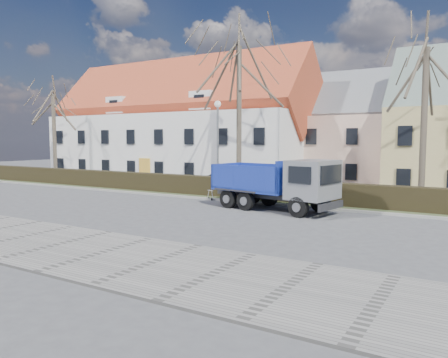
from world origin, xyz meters
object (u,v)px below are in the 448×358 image
Objects in this scene: dump_truck at (270,183)px; parked_car_a at (225,181)px; streetlight at (218,148)px; cart_frame at (208,194)px.

parked_car_a is at bearing 145.68° from dump_truck.
streetlight is 1.61× the size of parked_car_a.
cart_frame is at bearing 174.06° from dump_truck.
dump_truck is 10.06m from parked_car_a.
streetlight reaches higher than dump_truck.
parked_car_a is (-1.27, 3.10, -2.60)m from streetlight.
cart_frame is at bearing -71.64° from streetlight.
dump_truck is 9.11× the size of cart_frame.
dump_truck reaches higher than parked_car_a.
dump_truck is 1.11× the size of streetlight.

